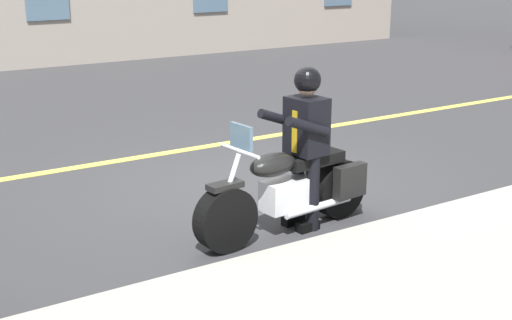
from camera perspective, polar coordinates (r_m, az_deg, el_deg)
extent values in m
plane|color=#333335|center=(8.83, -0.64, -2.28)|extent=(80.00, 80.00, 0.00)
cube|color=#E5DB4C|center=(10.51, -6.40, 0.72)|extent=(60.00, 0.16, 0.01)
cylinder|color=black|center=(6.92, -2.49, -4.85)|extent=(0.68, 0.26, 0.66)
cylinder|color=black|center=(7.86, 6.73, -2.28)|extent=(0.68, 0.26, 0.66)
cube|color=silver|center=(7.35, 2.58, -2.79)|extent=(0.58, 0.33, 0.32)
ellipsoid|color=black|center=(7.11, 1.39, -0.39)|extent=(0.58, 0.33, 0.24)
cube|color=black|center=(7.47, 4.65, 0.08)|extent=(0.72, 0.35, 0.12)
cube|color=black|center=(7.63, 7.66, -1.70)|extent=(0.41, 0.16, 0.36)
cube|color=black|center=(7.93, 5.39, -0.93)|extent=(0.41, 0.16, 0.36)
cylinder|color=silver|center=(6.83, -2.39, -2.70)|extent=(0.35, 0.08, 0.76)
cylinder|color=silver|center=(6.80, -1.33, 0.75)|extent=(0.09, 0.60, 0.04)
cube|color=black|center=(6.80, -2.53, -2.10)|extent=(0.37, 0.19, 0.06)
cylinder|color=silver|center=(7.48, 5.11, -3.79)|extent=(0.90, 0.17, 0.08)
cube|color=slate|center=(6.78, -1.20, 1.76)|extent=(0.07, 0.32, 0.28)
cylinder|color=black|center=(7.42, 4.65, -2.63)|extent=(0.14, 0.14, 0.84)
cube|color=black|center=(7.51, 4.24, -5.39)|extent=(0.27, 0.13, 0.10)
cylinder|color=black|center=(7.59, 3.42, -2.17)|extent=(0.14, 0.14, 0.84)
cube|color=black|center=(7.68, 3.04, -4.87)|extent=(0.27, 0.13, 0.10)
cube|color=black|center=(7.31, 4.14, 2.80)|extent=(0.36, 0.43, 0.60)
cube|color=#B28C14|center=(7.21, 3.19, 2.31)|extent=(0.03, 0.07, 0.44)
cylinder|color=black|center=(7.02, 4.26, 2.73)|extent=(0.56, 0.15, 0.28)
cylinder|color=black|center=(7.34, 1.95, 3.38)|extent=(0.56, 0.15, 0.28)
sphere|color=tan|center=(7.22, 4.21, 6.12)|extent=(0.22, 0.22, 0.22)
sphere|color=black|center=(7.21, 4.22, 6.51)|extent=(0.28, 0.28, 0.28)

